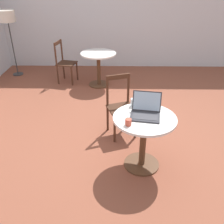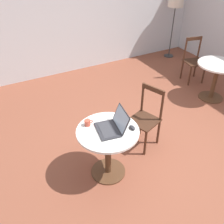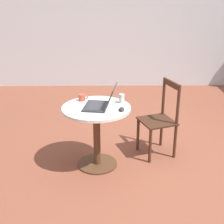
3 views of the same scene
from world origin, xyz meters
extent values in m
plane|color=brown|center=(0.00, 0.00, 0.00)|extent=(16.00, 16.00, 0.00)
cube|color=silver|center=(3.23, 0.00, 1.35)|extent=(0.06, 9.40, 2.70)
cylinder|color=#51331E|center=(-0.78, 0.00, 0.01)|extent=(0.46, 0.46, 0.02)
cylinder|color=#51331E|center=(-0.78, 0.00, 0.36)|extent=(0.08, 0.08, 0.68)
cylinder|color=silver|center=(-0.78, 0.00, 0.72)|extent=(0.77, 0.77, 0.03)
cylinder|color=#51331E|center=(1.91, 0.73, 0.01)|extent=(0.46, 0.46, 0.02)
cylinder|color=#51331E|center=(1.91, 0.73, 0.36)|extent=(0.08, 0.08, 0.68)
cylinder|color=silver|center=(1.91, 0.73, 0.72)|extent=(0.77, 0.77, 0.03)
cylinder|color=#472819|center=(-0.15, 0.04, 0.22)|extent=(0.04, 0.04, 0.43)
cylinder|color=#472819|center=(-0.27, 0.36, 0.22)|extent=(0.04, 0.04, 0.43)
cylinder|color=#472819|center=(0.16, 0.16, 0.22)|extent=(0.04, 0.04, 0.43)
cylinder|color=#472819|center=(0.05, 0.47, 0.22)|extent=(0.04, 0.04, 0.43)
cube|color=#3C2215|center=(-0.05, 0.26, 0.44)|extent=(0.50, 0.50, 0.02)
cylinder|color=#472819|center=(0.16, 0.16, 0.69)|extent=(0.04, 0.04, 0.48)
cylinder|color=#472819|center=(0.05, 0.47, 0.69)|extent=(0.04, 0.04, 0.48)
cube|color=#472819|center=(0.11, 0.32, 0.90)|extent=(0.15, 0.35, 0.07)
cylinder|color=#472819|center=(2.20, 1.26, 0.22)|extent=(0.04, 0.04, 0.43)
cylinder|color=#472819|center=(1.87, 1.33, 0.22)|extent=(0.04, 0.04, 0.43)
cylinder|color=#472819|center=(2.27, 1.59, 0.22)|extent=(0.04, 0.04, 0.43)
cylinder|color=#472819|center=(1.94, 1.66, 0.22)|extent=(0.04, 0.04, 0.43)
cube|color=#3C2215|center=(2.07, 1.46, 0.44)|extent=(0.46, 0.46, 0.02)
cylinder|color=#472819|center=(2.27, 1.59, 0.69)|extent=(0.04, 0.04, 0.48)
cylinder|color=#472819|center=(1.94, 1.66, 0.69)|extent=(0.04, 0.04, 0.48)
cube|color=#472819|center=(2.11, 1.62, 0.90)|extent=(0.36, 0.10, 0.07)
cylinder|color=#333333|center=(2.53, 2.80, 0.01)|extent=(0.25, 0.25, 0.02)
cylinder|color=#333333|center=(2.53, 2.80, 0.64)|extent=(0.02, 0.02, 1.26)
cylinder|color=beige|center=(2.53, 2.80, 1.38)|extent=(0.36, 0.36, 0.25)
cube|color=#2D2D33|center=(-0.78, 0.00, 0.74)|extent=(0.30, 0.38, 0.02)
cube|color=#38383D|center=(-0.80, 0.00, 0.75)|extent=(0.18, 0.31, 0.00)
cube|color=#2D2D33|center=(-0.61, -0.03, 0.86)|extent=(0.15, 0.36, 0.23)
cube|color=#9EB2C6|center=(-0.62, -0.03, 0.87)|extent=(0.13, 0.33, 0.21)
ellipsoid|color=#2D2D33|center=(-0.50, -0.11, 0.75)|extent=(0.06, 0.10, 0.03)
cylinder|color=#C64C38|center=(-0.95, 0.21, 0.77)|extent=(0.07, 0.07, 0.08)
torus|color=#C64C38|center=(-0.90, 0.21, 0.77)|extent=(0.05, 0.01, 0.05)
cylinder|color=silver|center=(-0.49, 0.13, 0.78)|extent=(0.06, 0.06, 0.10)
camera|label=1|loc=(-3.34, 0.35, 2.24)|focal=40.00mm
camera|label=2|loc=(-1.83, -2.06, 2.64)|focal=40.00mm
camera|label=3|loc=(-0.65, -3.21, 1.95)|focal=50.00mm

